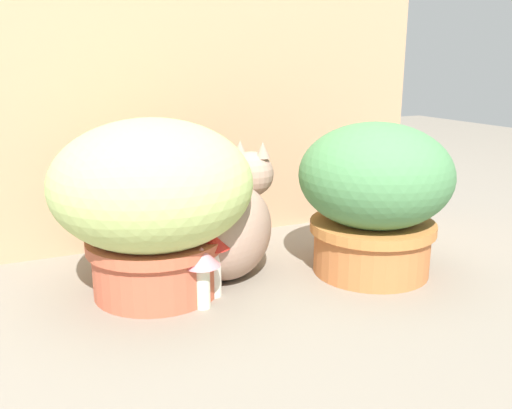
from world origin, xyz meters
TOP-DOWN VIEW (x-y plane):
  - ground_plane at (0.00, 0.00)m, footprint 6.00×6.00m
  - cardboard_backdrop at (0.09, 0.46)m, footprint 1.23×0.03m
  - grass_planter at (-0.19, 0.13)m, footprint 0.42×0.42m
  - leafy_planter at (0.31, 0.03)m, footprint 0.35×0.35m
  - cat at (0.00, 0.15)m, footprint 0.36×0.30m
  - mushroom_ornament_pink at (-0.12, 0.01)m, footprint 0.08×0.08m
  - mushroom_ornament_red at (-0.08, 0.05)m, footprint 0.08×0.08m

SIDE VIEW (x-z plane):
  - ground_plane at x=0.00m, z-range 0.00..0.00m
  - mushroom_ornament_pink at x=-0.12m, z-range 0.03..0.16m
  - mushroom_ornament_red at x=-0.08m, z-range 0.03..0.18m
  - cat at x=0.00m, z-range -0.04..0.28m
  - leafy_planter at x=0.31m, z-range 0.01..0.37m
  - grass_planter at x=-0.19m, z-range 0.02..0.40m
  - cardboard_backdrop at x=0.09m, z-range 0.00..0.86m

